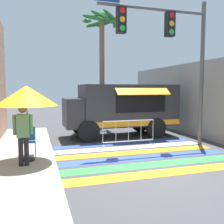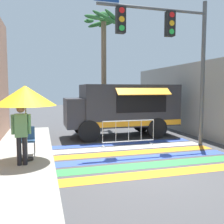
# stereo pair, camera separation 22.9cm
# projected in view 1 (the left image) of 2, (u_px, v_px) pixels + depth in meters

# --- Properties ---
(ground_plane) EXTENTS (60.00, 60.00, 0.00)m
(ground_plane) POSITION_uv_depth(u_px,v_px,m) (155.00, 169.00, 7.10)
(ground_plane) COLOR #424244
(concrete_wall_right) EXTENTS (0.20, 16.00, 3.55)m
(concrete_wall_right) POSITION_uv_depth(u_px,v_px,m) (210.00, 100.00, 11.01)
(concrete_wall_right) COLOR gray
(concrete_wall_right) RESTS_ON ground_plane
(crosswalk_painted) EXTENTS (6.40, 4.36, 0.01)m
(crosswalk_painted) POSITION_uv_depth(u_px,v_px,m) (135.00, 155.00, 8.54)
(crosswalk_painted) COLOR orange
(crosswalk_painted) RESTS_ON ground_plane
(food_truck) EXTENTS (5.27, 2.47, 2.47)m
(food_truck) POSITION_uv_depth(u_px,v_px,m) (120.00, 107.00, 11.88)
(food_truck) COLOR #2D2D33
(food_truck) RESTS_ON ground_plane
(traffic_signal_pole) EXTENTS (4.47, 0.29, 5.64)m
(traffic_signal_pole) POSITION_uv_depth(u_px,v_px,m) (170.00, 42.00, 9.42)
(traffic_signal_pole) COLOR #515456
(traffic_signal_pole) RESTS_ON ground_plane
(patio_umbrella) EXTENTS (1.80, 1.80, 2.25)m
(patio_umbrella) POSITION_uv_depth(u_px,v_px,m) (27.00, 96.00, 7.29)
(patio_umbrella) COLOR black
(patio_umbrella) RESTS_ON sidewalk_left
(folding_chair) EXTENTS (0.47, 0.47, 0.91)m
(folding_chair) POSITION_uv_depth(u_px,v_px,m) (28.00, 138.00, 8.07)
(folding_chair) COLOR #4C4C51
(folding_chair) RESTS_ON sidewalk_left
(vendor_person) EXTENTS (0.53, 0.23, 1.71)m
(vendor_person) POSITION_uv_depth(u_px,v_px,m) (23.00, 131.00, 6.91)
(vendor_person) COLOR black
(vendor_person) RESTS_ON sidewalk_left
(barricade_front) EXTENTS (2.17, 0.44, 1.03)m
(barricade_front) POSITION_uv_depth(u_px,v_px,m) (129.00, 133.00, 9.95)
(barricade_front) COLOR #B7BABF
(barricade_front) RESTS_ON ground_plane
(palm_tree) EXTENTS (2.41, 2.40, 6.59)m
(palm_tree) POSITION_uv_depth(u_px,v_px,m) (102.00, 41.00, 14.06)
(palm_tree) COLOR #7A664C
(palm_tree) RESTS_ON ground_plane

